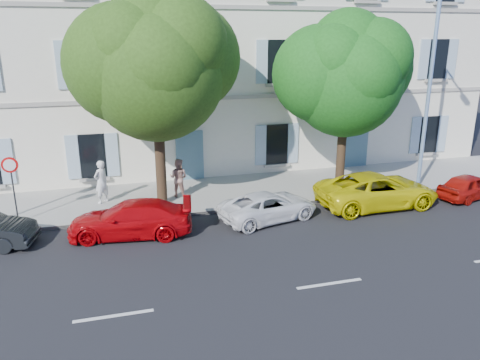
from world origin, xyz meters
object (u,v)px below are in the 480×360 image
object	(u,v)px
car_red_coupe	(130,219)
pedestrian_b	(178,178)
car_yellow_supercar	(377,190)
car_red_hatchback	(470,186)
car_white_coupe	(269,206)
road_sign	(11,176)
tree_left	(156,72)
street_lamp	(433,79)
tree_right	(346,81)
pedestrian_a	(101,182)

from	to	relation	value
car_red_coupe	pedestrian_b	bearing A→B (deg)	155.33
car_yellow_supercar	pedestrian_b	world-z (taller)	pedestrian_b
car_yellow_supercar	car_red_hatchback	size ratio (longest dim) A/B	1.57
car_white_coupe	road_sign	xyz separation A→B (m)	(-9.19, 1.86, 1.42)
car_white_coupe	car_yellow_supercar	bearing A→B (deg)	-102.01
tree_left	road_sign	bearing A→B (deg)	-173.62
car_red_hatchback	street_lamp	size ratio (longest dim) A/B	0.37
car_white_coupe	car_red_coupe	bearing A→B (deg)	77.10
tree_right	tree_left	bearing A→B (deg)	-179.89
car_white_coupe	tree_left	size ratio (longest dim) A/B	0.47
street_lamp	pedestrian_b	distance (m)	11.67
pedestrian_b	car_red_coupe	bearing A→B (deg)	86.34
car_white_coupe	car_yellow_supercar	size ratio (longest dim) A/B	0.77
car_yellow_supercar	street_lamp	xyz separation A→B (m)	(3.06, 1.30, 4.31)
car_yellow_supercar	road_sign	size ratio (longest dim) A/B	2.02
car_white_coupe	pedestrian_a	world-z (taller)	pedestrian_a
car_red_coupe	car_yellow_supercar	bearing A→B (deg)	100.76
road_sign	car_red_coupe	bearing A→B (deg)	-26.26
car_yellow_supercar	pedestrian_b	distance (m)	8.32
car_white_coupe	street_lamp	xyz separation A→B (m)	(7.83, 1.48, 4.47)
road_sign	pedestrian_a	world-z (taller)	road_sign
tree_left	tree_right	size ratio (longest dim) A/B	1.11
car_red_hatchback	pedestrian_a	size ratio (longest dim) A/B	1.78
road_sign	street_lamp	world-z (taller)	street_lamp
car_red_hatchback	car_yellow_supercar	bearing A→B (deg)	71.99
tree_left	street_lamp	world-z (taller)	street_lamp
car_yellow_supercar	car_red_coupe	bearing A→B (deg)	90.98
car_red_coupe	street_lamp	distance (m)	13.83
pedestrian_b	car_yellow_supercar	bearing A→B (deg)	-171.03
tree_left	pedestrian_b	size ratio (longest dim) A/B	4.94
car_red_hatchback	pedestrian_b	size ratio (longest dim) A/B	1.92
pedestrian_a	pedestrian_b	xyz separation A→B (m)	(3.17, -0.07, -0.07)
pedestrian_b	street_lamp	bearing A→B (deg)	-158.84
pedestrian_a	pedestrian_b	world-z (taller)	pedestrian_a
tree_right	road_sign	world-z (taller)	tree_right
road_sign	street_lamp	distance (m)	17.30
street_lamp	tree_right	bearing A→B (deg)	164.33
car_red_hatchback	street_lamp	xyz separation A→B (m)	(-1.38, 1.49, 4.47)
car_yellow_supercar	tree_right	world-z (taller)	tree_right
street_lamp	tree_left	bearing A→B (deg)	175.14
pedestrian_b	car_red_hatchback	bearing A→B (deg)	-164.54
car_red_coupe	car_yellow_supercar	size ratio (longest dim) A/B	0.85
car_red_hatchback	road_sign	distance (m)	18.55
car_red_coupe	pedestrian_a	distance (m)	3.52
car_yellow_supercar	tree_left	world-z (taller)	tree_left
car_red_coupe	pedestrian_b	distance (m)	3.97
car_white_coupe	tree_right	size ratio (longest dim) A/B	0.52
car_red_hatchback	street_lamp	bearing A→B (deg)	27.32
car_white_coupe	tree_left	distance (m)	6.69
car_red_hatchback	pedestrian_b	distance (m)	12.61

